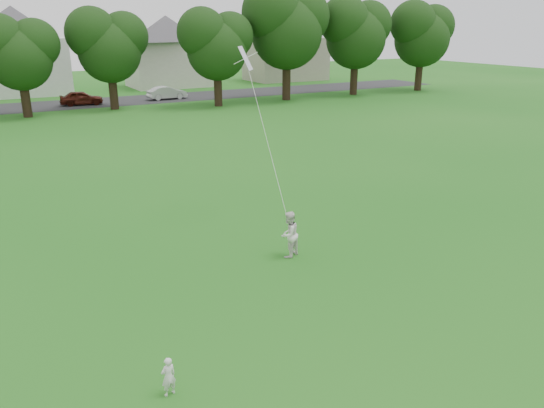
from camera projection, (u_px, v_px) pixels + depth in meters
ground at (223, 334)px, 12.70m from camera, size 160.00×160.00×0.00m
street at (34, 107)px, 47.53m from camera, size 90.00×7.00×0.01m
toddler at (168, 376)px, 10.49m from camera, size 0.34×0.26×0.86m
older_boy at (289, 234)px, 16.71m from camera, size 0.90×0.83×1.50m
kite at (266, 136)px, 17.83m from camera, size 0.88×2.70×6.56m
tree_row at (101, 33)px, 42.45m from camera, size 82.22×8.54×11.06m
house_row at (20, 45)px, 54.36m from camera, size 77.38×13.95×10.38m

